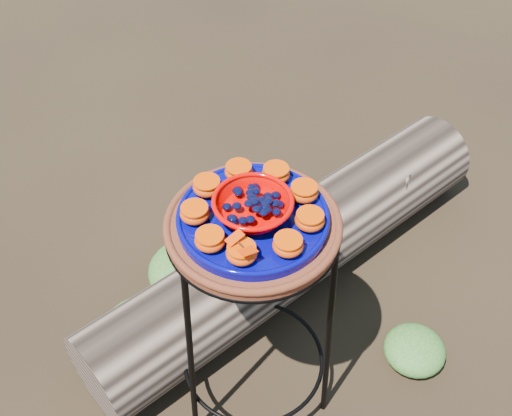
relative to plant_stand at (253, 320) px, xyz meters
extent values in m
plane|color=black|center=(0.00, 0.00, -0.35)|extent=(60.00, 60.00, 0.00)
cylinder|color=#4D1411|center=(0.00, 0.00, 0.37)|extent=(0.40, 0.40, 0.03)
cylinder|color=#06014A|center=(0.00, 0.00, 0.39)|extent=(0.34, 0.34, 0.02)
ellipsoid|color=#BE470B|center=(-0.05, -0.12, 0.42)|extent=(0.07, 0.07, 0.04)
ellipsoid|color=#BE470B|center=(0.05, -0.12, 0.42)|extent=(0.07, 0.07, 0.04)
ellipsoid|color=#BE470B|center=(0.12, -0.05, 0.42)|extent=(0.07, 0.07, 0.04)
ellipsoid|color=#BE470B|center=(0.12, 0.03, 0.42)|extent=(0.07, 0.07, 0.04)
ellipsoid|color=#BE470B|center=(0.07, 0.10, 0.42)|extent=(0.07, 0.07, 0.04)
ellipsoid|color=#BE470B|center=(-0.01, 0.13, 0.42)|extent=(0.07, 0.07, 0.04)
ellipsoid|color=#BE470B|center=(-0.09, 0.09, 0.42)|extent=(0.07, 0.07, 0.04)
ellipsoid|color=#BE470B|center=(-0.13, 0.01, 0.42)|extent=(0.07, 0.07, 0.04)
ellipsoid|color=#BE470B|center=(-0.11, -0.07, 0.42)|extent=(0.07, 0.07, 0.04)
ellipsoid|color=#25471B|center=(-0.32, 0.22, -0.28)|extent=(0.26, 0.26, 0.13)
ellipsoid|color=#25471B|center=(0.51, 0.00, -0.30)|extent=(0.19, 0.19, 0.10)
ellipsoid|color=#25471B|center=(-0.15, 0.43, -0.28)|extent=(0.28, 0.28, 0.14)
camera|label=1|loc=(-0.18, -0.97, 1.44)|focal=45.00mm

